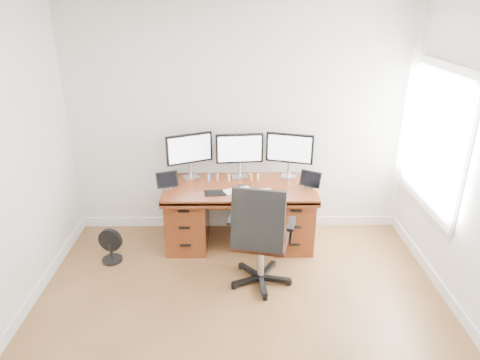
{
  "coord_description": "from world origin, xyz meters",
  "views": [
    {
      "loc": [
        -0.04,
        -2.61,
        2.7
      ],
      "look_at": [
        0.0,
        1.5,
        0.95
      ],
      "focal_mm": 32.0,
      "sensor_mm": 36.0,
      "label": 1
    }
  ],
  "objects_px": {
    "office_chair": "(260,253)",
    "monitor_center": "(240,150)",
    "desk": "(240,212)",
    "floor_fan": "(111,246)",
    "keyboard": "(238,190)"
  },
  "relations": [
    {
      "from": "office_chair",
      "to": "monitor_center",
      "type": "distance_m",
      "value": 1.3
    },
    {
      "from": "desk",
      "to": "monitor_center",
      "type": "xyz_separation_m",
      "value": [
        0.0,
        0.24,
        0.68
      ]
    },
    {
      "from": "desk",
      "to": "monitor_center",
      "type": "height_order",
      "value": "monitor_center"
    },
    {
      "from": "floor_fan",
      "to": "monitor_center",
      "type": "distance_m",
      "value": 1.8
    },
    {
      "from": "desk",
      "to": "keyboard",
      "type": "relative_size",
      "value": 5.6
    },
    {
      "from": "floor_fan",
      "to": "monitor_center",
      "type": "bearing_deg",
      "value": 35.88
    },
    {
      "from": "floor_fan",
      "to": "keyboard",
      "type": "relative_size",
      "value": 1.27
    },
    {
      "from": "floor_fan",
      "to": "monitor_center",
      "type": "height_order",
      "value": "monitor_center"
    },
    {
      "from": "monitor_center",
      "to": "keyboard",
      "type": "bearing_deg",
      "value": -99.06
    },
    {
      "from": "desk",
      "to": "monitor_center",
      "type": "distance_m",
      "value": 0.72
    },
    {
      "from": "office_chair",
      "to": "monitor_center",
      "type": "bearing_deg",
      "value": 112.77
    },
    {
      "from": "monitor_center",
      "to": "keyboard",
      "type": "xyz_separation_m",
      "value": [
        -0.03,
        -0.41,
        -0.33
      ]
    },
    {
      "from": "monitor_center",
      "to": "keyboard",
      "type": "distance_m",
      "value": 0.52
    },
    {
      "from": "office_chair",
      "to": "floor_fan",
      "type": "distance_m",
      "value": 1.69
    },
    {
      "from": "office_chair",
      "to": "keyboard",
      "type": "distance_m",
      "value": 0.8
    }
  ]
}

